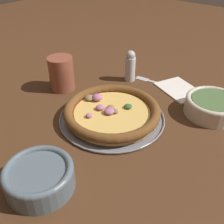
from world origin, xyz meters
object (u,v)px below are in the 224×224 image
Objects in this scene: bowl_near at (39,177)px; fork at (158,83)px; bowl_far at (213,105)px; pepper_shaker at (130,66)px; napkin at (179,89)px; pizza_tray at (112,118)px; pizza at (112,111)px; drinking_cup at (61,73)px.

fork is at bearing 94.66° from bowl_near.
pepper_shaker reaches higher than bowl_far.
napkin is 1.64× the size of pepper_shaker.
pepper_shaker is at bearing 105.41° from bowl_near.
pizza_tray and napkin have the same top height.
bowl_far is 1.43× the size of pepper_shaker.
fork is at bearing 91.35° from pizza.
pizza_tray is 2.69× the size of drinking_cup.
drinking_cup reaches higher than bowl_near.
drinking_cup is 1.01× the size of pepper_shaker.
bowl_far is (0.17, 0.47, -0.00)m from bowl_near.
bowl_far reaches higher than napkin.
pizza_tray is at bearing -3.98° from pizza.
bowl_near is at bearing 87.57° from fork.
bowl_far is 0.87× the size of napkin.
pizza is 1.89× the size of bowl_near.
pizza_tray is 0.25m from pepper_shaker.
drinking_cup reaches higher than pizza_tray.
napkin is at bearing 176.48° from fork.
bowl_far is at bearing 156.88° from fork.
drinking_cup reaches higher than bowl_far.
bowl_far is at bearing -26.12° from napkin.
pepper_shaker reaches higher than bowl_near.
napkin is at bearing 86.44° from bowl_near.
bowl_far is 0.22m from fork.
fork is at bearing 163.97° from bowl_far.
fork is (-0.01, 0.26, -0.00)m from pizza_tray.
fork is at bearing 23.86° from pepper_shaker.
pepper_shaker is (-0.17, -0.05, 0.05)m from napkin.
pepper_shaker is (-0.30, 0.02, 0.03)m from bowl_far.
bowl_near reaches higher than bowl_far.
pizza_tray is 2.08× the size of bowl_near.
pepper_shaker is (-0.09, -0.04, 0.05)m from fork.
fork is (0.23, 0.23, -0.05)m from drinking_cup.
drinking_cup is 0.56× the size of fork.
drinking_cup is 0.33m from fork.
napkin is at bearing 37.50° from drinking_cup.
pizza is 0.26m from fork.
pepper_shaker reaches higher than fork.
bowl_far is 0.80× the size of fork.
pizza_tray is at bearing 97.61° from bowl_near.
napkin is at bearing 75.19° from pizza_tray.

